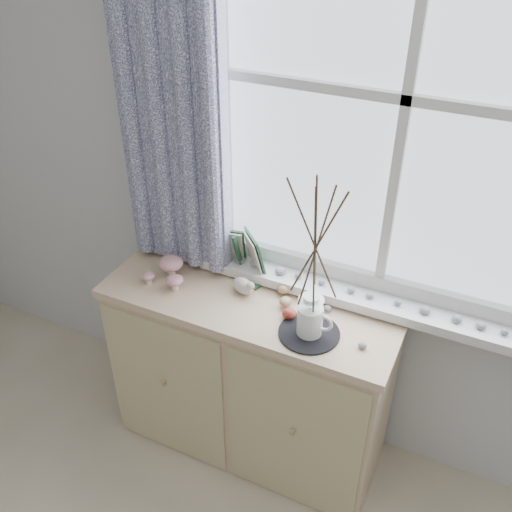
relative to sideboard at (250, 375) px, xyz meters
The scene contains 8 objects.
sideboard is the anchor object (origin of this frame).
botanical_book 0.55m from the sideboard, 133.97° to the left, with size 0.30×0.13×0.21m, color #1F412D, non-canonical shape.
toadstool_cluster 0.59m from the sideboard, behind, with size 0.18×0.16×0.10m.
wooden_eggs 0.47m from the sideboard, ahead, with size 0.13×0.17×0.06m.
songbird_figurine 0.46m from the sideboard, 143.51° to the left, with size 0.14×0.06×0.07m, color silver, non-canonical shape.
crocheted_doily 0.52m from the sideboard, 17.02° to the right, with size 0.23×0.23×0.01m, color black.
twig_pitcher 0.88m from the sideboard, 17.01° to the right, with size 0.26×0.26×0.70m.
sideboard_pebbles 0.53m from the sideboard, ahead, with size 0.33×0.23×0.02m.
Camera 1 is at (0.62, 0.18, 2.26)m, focal length 40.00 mm.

